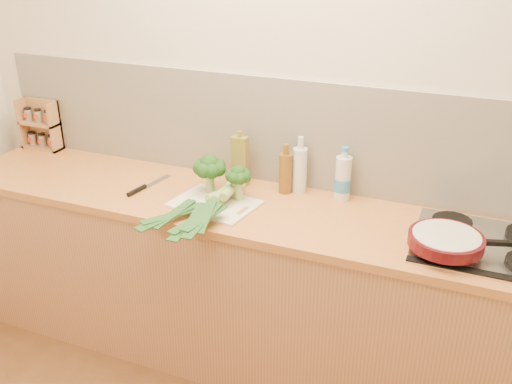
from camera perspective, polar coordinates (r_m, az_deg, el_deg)
room_shell at (r=2.82m, az=2.23°, el=6.00°), size 3.50×3.50×3.50m
counter at (r=2.91m, az=-0.00°, el=-9.31°), size 3.20×0.62×0.90m
gas_hob at (r=2.51m, az=22.12°, el=-4.89°), size 0.58×0.50×0.04m
chopping_board at (r=2.69m, az=-4.15°, el=-1.18°), size 0.43×0.34×0.01m
broccoli_left at (r=2.74m, az=-4.65°, el=2.45°), size 0.16×0.16×0.19m
broccoli_right at (r=2.66m, az=-1.76°, el=1.56°), size 0.12×0.12×0.17m
leek_front at (r=2.66m, az=-5.06°, el=-0.80°), size 0.27×0.63×0.04m
leek_mid at (r=2.61m, az=-4.28°, el=-0.91°), size 0.10×0.65×0.04m
leek_back at (r=2.58m, az=-3.50°, el=-0.78°), size 0.11×0.62×0.04m
chefs_knife at (r=2.89m, az=-11.33°, el=0.39°), size 0.08×0.31×0.02m
skillet at (r=2.38m, az=18.54°, el=-4.59°), size 0.42×0.30×0.05m
spice_rack at (r=3.57m, az=-20.64°, el=6.08°), size 0.24×0.10×0.29m
oil_tin at (r=2.84m, az=-1.62°, el=3.14°), size 0.08×0.05×0.29m
glass_bottle at (r=2.78m, az=4.40°, el=2.28°), size 0.07×0.07×0.29m
amber_bottle at (r=2.77m, az=2.97°, el=1.96°), size 0.06×0.06×0.25m
water_bottle at (r=2.73m, az=8.68°, el=1.25°), size 0.08×0.08×0.24m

